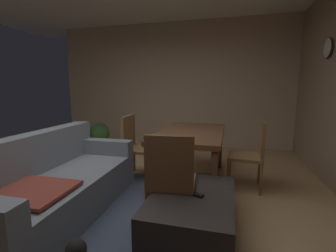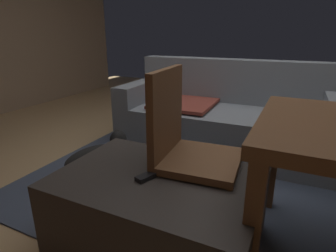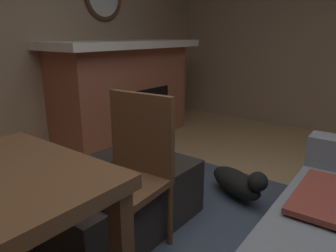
% 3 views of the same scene
% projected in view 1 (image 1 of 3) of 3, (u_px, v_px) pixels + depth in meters
% --- Properties ---
extents(floor, '(8.07, 8.07, 0.00)m').
position_uv_depth(floor, '(104.00, 215.00, 2.49)').
color(floor, tan).
extents(wall_right_window_side, '(0.12, 5.69, 2.80)m').
position_uv_depth(wall_right_window_side, '(176.00, 85.00, 5.48)').
color(wall_right_window_side, '#C4AA91').
rests_on(wall_right_window_side, ground).
extents(area_rug, '(2.60, 2.00, 0.01)m').
position_uv_depth(area_rug, '(122.00, 223.00, 2.33)').
color(area_rug, '#3D475B').
rests_on(area_rug, ground).
extents(couch, '(2.01, 0.92, 0.85)m').
position_uv_depth(couch, '(54.00, 186.00, 2.46)').
color(couch, slate).
rests_on(couch, ground).
extents(ottoman_coffee_table, '(1.05, 0.72, 0.40)m').
position_uv_depth(ottoman_coffee_table, '(192.00, 214.00, 2.12)').
color(ottoman_coffee_table, '#2D2826').
rests_on(ottoman_coffee_table, ground).
extents(tv_remote, '(0.10, 0.17, 0.02)m').
position_uv_depth(tv_remote, '(195.00, 194.00, 2.05)').
color(tv_remote, black).
rests_on(tv_remote, ottoman_coffee_table).
extents(dining_table, '(1.55, 0.88, 0.74)m').
position_uv_depth(dining_table, '(191.00, 137.00, 3.27)').
color(dining_table, brown).
rests_on(dining_table, ground).
extents(dining_chair_west, '(0.47, 0.47, 0.93)m').
position_uv_depth(dining_chair_west, '(171.00, 176.00, 2.18)').
color(dining_chair_west, brown).
rests_on(dining_chair_west, ground).
extents(dining_chair_north, '(0.45, 0.45, 0.93)m').
position_uv_depth(dining_chair_north, '(135.00, 143.00, 3.50)').
color(dining_chair_north, brown).
rests_on(dining_chair_north, ground).
extents(dining_chair_south, '(0.47, 0.47, 0.93)m').
position_uv_depth(dining_chair_south, '(253.00, 150.00, 3.08)').
color(dining_chair_south, brown).
rests_on(dining_chair_south, ground).
extents(potted_plant, '(0.42, 0.42, 0.58)m').
position_uv_depth(potted_plant, '(99.00, 134.00, 5.17)').
color(potted_plant, '#474C51').
rests_on(potted_plant, ground).
extents(wall_clock, '(0.29, 0.03, 0.29)m').
position_uv_depth(wall_clock, '(328.00, 48.00, 3.28)').
color(wall_clock, silver).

